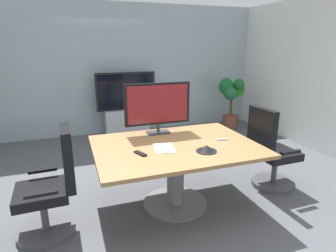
# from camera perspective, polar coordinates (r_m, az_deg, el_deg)

# --- Properties ---
(ground_plane) EXTENTS (7.59, 7.59, 0.00)m
(ground_plane) POSITION_cam_1_polar(r_m,az_deg,el_deg) (3.44, 2.05, -16.24)
(ground_plane) COLOR #515459
(wall_back_glass_partition) EXTENTS (6.11, 0.10, 2.65)m
(wall_back_glass_partition) POSITION_cam_1_polar(r_m,az_deg,el_deg) (6.10, -9.46, 11.15)
(wall_back_glass_partition) COLOR #9EB2B7
(wall_back_glass_partition) RESTS_ON ground
(conference_table) EXTENTS (1.81, 1.32, 0.76)m
(conference_table) POSITION_cam_1_polar(r_m,az_deg,el_deg) (3.25, 1.49, -6.85)
(conference_table) COLOR olive
(conference_table) RESTS_ON ground
(office_chair_left) EXTENTS (0.60, 0.58, 1.09)m
(office_chair_left) POSITION_cam_1_polar(r_m,az_deg,el_deg) (3.05, -22.38, -12.12)
(office_chair_left) COLOR #4C4C51
(office_chair_left) RESTS_ON ground
(office_chair_right) EXTENTS (0.60, 0.57, 1.09)m
(office_chair_right) POSITION_cam_1_polar(r_m,az_deg,el_deg) (3.92, 19.96, -5.51)
(office_chair_right) COLOR #4C4C51
(office_chair_right) RESTS_ON ground
(tv_monitor) EXTENTS (0.84, 0.18, 0.64)m
(tv_monitor) POSITION_cam_1_polar(r_m,az_deg,el_deg) (3.51, -2.08, 4.22)
(tv_monitor) COLOR #333338
(tv_monitor) RESTS_ON conference_table
(wall_display_unit) EXTENTS (1.20, 0.36, 1.31)m
(wall_display_unit) POSITION_cam_1_polar(r_m,az_deg,el_deg) (5.90, -8.33, 2.31)
(wall_display_unit) COLOR #B7BABC
(wall_display_unit) RESTS_ON ground
(potted_plant) EXTENTS (0.63, 0.62, 1.13)m
(potted_plant) POSITION_cam_1_polar(r_m,az_deg,el_deg) (6.39, 12.70, 6.14)
(potted_plant) COLOR brown
(potted_plant) RESTS_ON ground
(conference_phone) EXTENTS (0.22, 0.22, 0.07)m
(conference_phone) POSITION_cam_1_polar(r_m,az_deg,el_deg) (3.00, 7.79, -4.55)
(conference_phone) COLOR black
(conference_phone) RESTS_ON conference_table
(remote_control) EXTENTS (0.11, 0.18, 0.02)m
(remote_control) POSITION_cam_1_polar(r_m,az_deg,el_deg) (2.92, -5.60, -5.55)
(remote_control) COLOR black
(remote_control) RESTS_ON conference_table
(whiteboard_marker) EXTENTS (0.13, 0.05, 0.02)m
(whiteboard_marker) POSITION_cam_1_polar(r_m,az_deg,el_deg) (3.38, 10.91, -2.70)
(whiteboard_marker) COLOR silver
(whiteboard_marker) RESTS_ON conference_table
(paper_notepad) EXTENTS (0.26, 0.33, 0.01)m
(paper_notepad) POSITION_cam_1_polar(r_m,az_deg,el_deg) (3.06, -0.82, -4.51)
(paper_notepad) COLOR white
(paper_notepad) RESTS_ON conference_table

